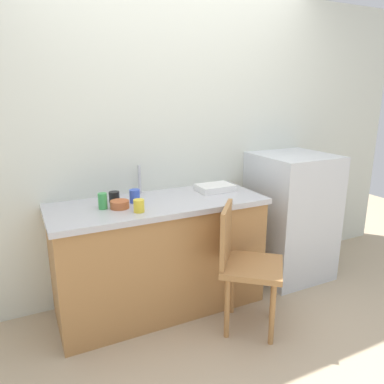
% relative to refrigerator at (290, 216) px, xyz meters
% --- Properties ---
extents(ground_plane, '(8.00, 8.00, 0.00)m').
position_rel_refrigerator_xyz_m(ground_plane, '(-0.99, -0.64, -0.55)').
color(ground_plane, tan).
extents(back_wall, '(4.80, 0.10, 2.40)m').
position_rel_refrigerator_xyz_m(back_wall, '(-0.99, 0.36, 0.65)').
color(back_wall, silver).
rests_on(back_wall, ground_plane).
extents(cabinet_base, '(1.52, 0.60, 0.81)m').
position_rel_refrigerator_xyz_m(cabinet_base, '(-1.25, 0.01, -0.15)').
color(cabinet_base, '#A87542').
rests_on(cabinet_base, ground_plane).
extents(countertop, '(1.56, 0.64, 0.04)m').
position_rel_refrigerator_xyz_m(countertop, '(-1.25, 0.01, 0.28)').
color(countertop, '#B7B7BC').
rests_on(countertop, cabinet_base).
extents(faucet, '(0.02, 0.02, 0.23)m').
position_rel_refrigerator_xyz_m(faucet, '(-1.30, 0.26, 0.41)').
color(faucet, '#B7B7BC').
rests_on(faucet, countertop).
extents(refrigerator, '(0.62, 0.62, 1.11)m').
position_rel_refrigerator_xyz_m(refrigerator, '(0.00, 0.00, 0.00)').
color(refrigerator, silver).
rests_on(refrigerator, ground_plane).
extents(chair, '(0.56, 0.56, 0.89)m').
position_rel_refrigerator_xyz_m(chair, '(-0.83, -0.49, -0.05)').
color(chair, '#A87542').
rests_on(chair, ground_plane).
extents(dish_tray, '(0.28, 0.20, 0.05)m').
position_rel_refrigerator_xyz_m(dish_tray, '(-0.73, 0.08, 0.32)').
color(dish_tray, white).
rests_on(dish_tray, countertop).
extents(terracotta_bowl, '(0.13, 0.13, 0.05)m').
position_rel_refrigerator_xyz_m(terracotta_bowl, '(-1.54, -0.03, 0.33)').
color(terracotta_bowl, '#B25B33').
rests_on(terracotta_bowl, countertop).
extents(cup_green, '(0.06, 0.06, 0.11)m').
position_rel_refrigerator_xyz_m(cup_green, '(-1.65, 0.01, 0.35)').
color(cup_green, green).
rests_on(cup_green, countertop).
extents(cup_black, '(0.08, 0.08, 0.07)m').
position_rel_refrigerator_xyz_m(cup_black, '(-1.54, 0.14, 0.34)').
color(cup_black, black).
rests_on(cup_black, countertop).
extents(cup_blue, '(0.07, 0.07, 0.10)m').
position_rel_refrigerator_xyz_m(cup_blue, '(-1.41, 0.05, 0.35)').
color(cup_blue, blue).
rests_on(cup_blue, countertop).
extents(cup_yellow, '(0.07, 0.07, 0.08)m').
position_rel_refrigerator_xyz_m(cup_yellow, '(-1.45, -0.17, 0.34)').
color(cup_yellow, yellow).
rests_on(cup_yellow, countertop).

